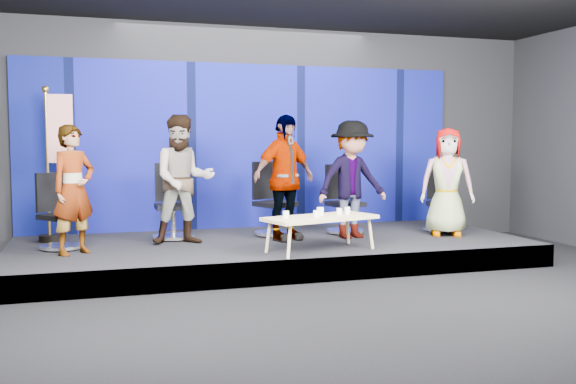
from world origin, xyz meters
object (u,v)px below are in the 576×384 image
at_px(chair_c, 273,211).
at_px(mug_b, 316,214).
at_px(panelist_e, 447,182).
at_px(coffee_table, 320,219).
at_px(chair_e, 441,210).
at_px(mug_e, 347,210).
at_px(panelist_b, 183,180).
at_px(panelist_d, 352,180).
at_px(chair_d, 344,210).
at_px(panelist_a, 73,190).
at_px(mug_a, 286,214).
at_px(mug_d, 339,211).
at_px(chair_b, 173,214).
at_px(flag_stand, 56,160).
at_px(mug_c, 320,211).
at_px(chair_a, 59,224).
at_px(panelist_c, 284,178).

height_order(chair_c, mug_b, chair_c).
distance_m(panelist_e, coffee_table, 2.36).
xyz_separation_m(chair_e, mug_e, (-1.99, -1.02, 0.16)).
distance_m(panelist_b, panelist_d, 2.37).
relative_size(chair_d, chair_e, 1.06).
xyz_separation_m(panelist_a, mug_a, (2.48, -0.74, -0.31)).
bearing_deg(mug_d, chair_e, 27.02).
bearing_deg(mug_d, chair_b, 142.43).
xyz_separation_m(chair_e, flag_stand, (-5.61, 0.64, 0.81)).
distance_m(panelist_a, mug_b, 2.98).
height_order(chair_d, mug_c, chair_d).
distance_m(panelist_a, flag_stand, 1.21).
bearing_deg(chair_b, panelist_b, -80.37).
distance_m(chair_a, panelist_d, 3.99).
height_order(chair_a, flag_stand, flag_stand).
distance_m(panelist_b, panelist_c, 1.39).
relative_size(panelist_d, mug_d, 19.74).
distance_m(mug_a, mug_c, 0.51).
xyz_separation_m(chair_d, mug_b, (-0.98, -1.51, 0.14)).
bearing_deg(panelist_d, chair_b, 156.68).
xyz_separation_m(panelist_d, coffee_table, (-0.80, -0.90, -0.43)).
bearing_deg(chair_b, coffee_table, -43.79).
distance_m(chair_e, mug_b, 2.82).
bearing_deg(panelist_b, panelist_c, -4.47).
distance_m(chair_a, flag_stand, 1.06).
bearing_deg(mug_e, mug_c, -169.08).
distance_m(panelist_a, chair_b, 1.65).
xyz_separation_m(chair_c, chair_e, (2.61, -0.31, -0.04)).
bearing_deg(panelist_c, chair_b, 134.74).
relative_size(chair_b, flag_stand, 0.50).
bearing_deg(mug_d, panelist_b, 151.81).
xyz_separation_m(panelist_c, chair_e, (2.59, 0.19, -0.55)).
xyz_separation_m(chair_d, mug_a, (-1.36, -1.46, 0.15)).
bearing_deg(mug_c, flag_stand, 151.62).
relative_size(panelist_a, coffee_table, 1.03).
bearing_deg(mug_c, panelist_d, 46.87).
distance_m(panelist_d, flag_stand, 4.12).
height_order(panelist_c, mug_b, panelist_c).
height_order(panelist_a, coffee_table, panelist_a).
xyz_separation_m(panelist_a, panelist_d, (3.76, 0.23, 0.04)).
height_order(panelist_d, chair_e, panelist_d).
xyz_separation_m(chair_a, mug_b, (3.05, -1.24, 0.16)).
height_order(panelist_d, mug_a, panelist_d).
bearing_deg(coffee_table, panelist_e, 17.51).
height_order(chair_d, mug_d, chair_d).
xyz_separation_m(panelist_e, mug_c, (-2.20, -0.64, -0.30)).
bearing_deg(flag_stand, panelist_d, -10.69).
bearing_deg(panelist_b, chair_c, 16.15).
xyz_separation_m(mug_a, mug_c, (0.50, 0.13, 0.01)).
relative_size(chair_e, mug_d, 11.49).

